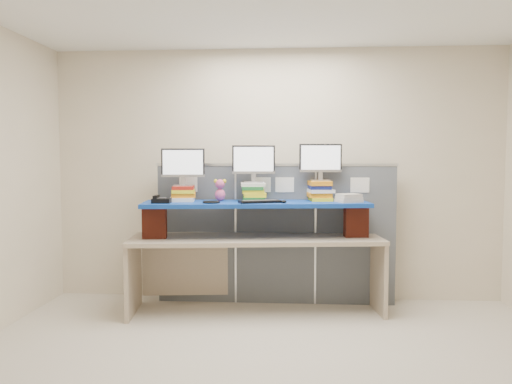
# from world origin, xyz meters

# --- Properties ---
(room) EXTENTS (5.00, 4.00, 2.80)m
(room) POSITION_xyz_m (0.00, 0.00, 1.40)
(room) COLOR beige
(room) RESTS_ON ground
(cubicle_partition) EXTENTS (2.60, 0.06, 1.53)m
(cubicle_partition) POSITION_xyz_m (-0.00, 1.78, 0.77)
(cubicle_partition) COLOR #50565F
(cubicle_partition) RESTS_ON ground
(desk) EXTENTS (2.63, 1.03, 0.78)m
(desk) POSITION_xyz_m (-0.19, 1.46, 0.62)
(desk) COLOR #BBA78E
(desk) RESTS_ON ground
(brick_pier_left) EXTENTS (0.25, 0.15, 0.32)m
(brick_pier_left) POSITION_xyz_m (-1.20, 1.30, 0.94)
(brick_pier_left) COLOR maroon
(brick_pier_left) RESTS_ON desk
(brick_pier_right) EXTENTS (0.25, 0.15, 0.32)m
(brick_pier_right) POSITION_xyz_m (0.83, 1.52, 0.94)
(brick_pier_right) COLOR maroon
(brick_pier_right) RESTS_ON desk
(blue_board) EXTENTS (2.34, 0.82, 0.04)m
(blue_board) POSITION_xyz_m (-0.19, 1.46, 1.12)
(blue_board) COLOR navy
(blue_board) RESTS_ON brick_pier_left
(book_stack_left) EXTENTS (0.30, 0.34, 0.16)m
(book_stack_left) POSITION_xyz_m (-0.95, 1.50, 1.22)
(book_stack_left) COLOR white
(book_stack_left) RESTS_ON blue_board
(book_stack_center) EXTENTS (0.29, 0.32, 0.19)m
(book_stack_center) POSITION_xyz_m (-0.22, 1.58, 1.23)
(book_stack_center) COLOR #1E7330
(book_stack_center) RESTS_ON blue_board
(book_stack_right) EXTENTS (0.29, 0.33, 0.21)m
(book_stack_right) POSITION_xyz_m (0.47, 1.65, 1.24)
(book_stack_right) COLOR yellow
(book_stack_right) RESTS_ON blue_board
(monitor_left) EXTENTS (0.45, 0.15, 0.39)m
(monitor_left) POSITION_xyz_m (-0.95, 1.49, 1.52)
(monitor_left) COLOR #949398
(monitor_left) RESTS_ON book_stack_left
(monitor_center) EXTENTS (0.45, 0.15, 0.39)m
(monitor_center) POSITION_xyz_m (-0.22, 1.57, 1.55)
(monitor_center) COLOR #949398
(monitor_center) RESTS_ON book_stack_center
(monitor_right) EXTENTS (0.45, 0.15, 0.39)m
(monitor_right) POSITION_xyz_m (0.47, 1.65, 1.57)
(monitor_right) COLOR #949398
(monitor_right) RESTS_ON book_stack_right
(keyboard) EXTENTS (0.45, 0.29, 0.03)m
(keyboard) POSITION_xyz_m (-0.14, 1.33, 1.15)
(keyboard) COLOR black
(keyboard) RESTS_ON blue_board
(mouse) EXTENTS (0.06, 0.10, 0.03)m
(mouse) POSITION_xyz_m (0.10, 1.34, 1.16)
(mouse) COLOR black
(mouse) RESTS_ON blue_board
(desk_phone) EXTENTS (0.19, 0.18, 0.08)m
(desk_phone) POSITION_xyz_m (-1.13, 1.26, 1.17)
(desk_phone) COLOR black
(desk_phone) RESTS_ON blue_board
(headset) EXTENTS (0.21, 0.21, 0.02)m
(headset) POSITION_xyz_m (-0.62, 1.28, 1.15)
(headset) COLOR black
(headset) RESTS_ON blue_board
(plush_toy) EXTENTS (0.13, 0.10, 0.23)m
(plush_toy) POSITION_xyz_m (-0.57, 1.54, 1.26)
(plush_toy) COLOR #D14F84
(plush_toy) RESTS_ON blue_board
(binder_stack) EXTENTS (0.29, 0.27, 0.08)m
(binder_stack) POSITION_xyz_m (0.75, 1.47, 1.18)
(binder_stack) COLOR beige
(binder_stack) RESTS_ON blue_board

